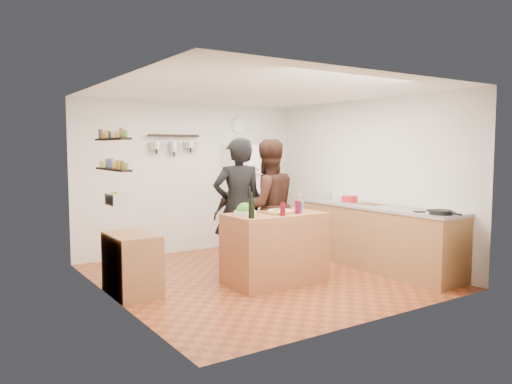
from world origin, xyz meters
TOP-DOWN VIEW (x-y plane):
  - room_shell at (0.00, 0.39)m, footprint 4.20×4.20m
  - prep_island at (-0.02, -0.37)m, footprint 1.25×0.72m
  - pizza_board at (0.06, -0.39)m, footprint 0.42×0.34m
  - pizza at (0.06, -0.39)m, footprint 0.34×0.34m
  - salad_bowl at (-0.44, -0.32)m, footprint 0.28×0.28m
  - wine_bottle at (-0.52, -0.59)m, footprint 0.07×0.07m
  - wine_glass_near at (-0.07, -0.61)m, footprint 0.07×0.07m
  - wine_glass_far at (0.20, -0.57)m, footprint 0.07×0.07m
  - pepper_mill at (0.43, -0.32)m, footprint 0.06×0.06m
  - salt_canister at (0.28, -0.49)m, footprint 0.09×0.09m
  - person_left at (-0.25, 0.16)m, footprint 0.78×0.60m
  - person_center at (0.20, 0.12)m, footprint 1.02×0.86m
  - person_back at (0.15, 0.68)m, footprint 0.94×0.67m
  - counter_run at (1.70, -0.55)m, footprint 0.63×2.63m
  - stove_top at (1.70, -1.50)m, footprint 0.60×0.62m
  - skillet at (1.60, -1.67)m, footprint 0.28×0.28m
  - sink at (1.70, 0.30)m, footprint 0.50×0.80m
  - cutting_board at (1.70, -0.38)m, footprint 0.30×0.40m
  - red_bowl at (1.65, -0.01)m, footprint 0.24×0.24m
  - fridge at (0.95, 1.75)m, footprint 0.70×0.68m
  - wall_clock at (0.95, 2.08)m, footprint 0.30×0.03m
  - spice_shelf_lower at (-1.93, 0.20)m, footprint 0.12×1.00m
  - spice_shelf_upper at (-1.93, 0.20)m, footprint 0.12×1.00m
  - produce_basket at (-1.90, 0.20)m, footprint 0.18×0.35m
  - side_table at (-1.74, 0.17)m, footprint 0.50×0.80m
  - pot_rack at (-0.35, 2.00)m, footprint 0.90×0.04m

SIDE VIEW (x-z plane):
  - side_table at x=-1.74m, z-range 0.00..0.73m
  - counter_run at x=1.70m, z-range 0.00..0.90m
  - prep_island at x=-0.02m, z-range 0.00..0.91m
  - person_back at x=0.15m, z-range 0.00..1.49m
  - fridge at x=0.95m, z-range 0.00..1.80m
  - stove_top at x=1.70m, z-range 0.90..0.92m
  - cutting_board at x=1.70m, z-range 0.90..0.92m
  - sink at x=1.70m, z-range 0.90..0.93m
  - pizza_board at x=0.06m, z-range 0.91..0.93m
  - person_center at x=0.20m, z-range 0.00..1.87m
  - salad_bowl at x=-0.44m, z-range 0.91..0.97m
  - pizza at x=0.06m, z-range 0.93..0.95m
  - person_left at x=-0.25m, z-range 0.00..1.89m
  - skillet at x=1.60m, z-range 0.92..0.97m
  - red_bowl at x=1.65m, z-range 0.92..1.02m
  - salt_canister at x=0.28m, z-range 0.91..1.05m
  - wine_glass_near at x=-0.07m, z-range 0.91..1.07m
  - wine_glass_far at x=0.20m, z-range 0.91..1.08m
  - pepper_mill at x=0.43m, z-range 0.91..1.09m
  - wine_bottle at x=-0.52m, z-range 0.91..1.14m
  - produce_basket at x=-1.90m, z-range 1.08..1.22m
  - room_shell at x=0.00m, z-range -0.85..3.35m
  - spice_shelf_lower at x=-1.93m, z-range 1.49..1.51m
  - spice_shelf_upper at x=-1.93m, z-range 1.84..1.86m
  - pot_rack at x=-0.35m, z-range 1.93..1.97m
  - wall_clock at x=0.95m, z-range 2.00..2.30m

